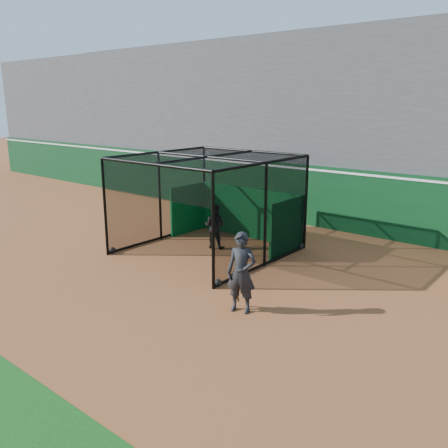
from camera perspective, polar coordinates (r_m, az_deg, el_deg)
The scene contains 6 objects.
ground at distance 14.12m, azimuth -8.28°, elevation -6.45°, with size 120.00×120.00×0.00m, color brown.
outfield_wall at distance 20.24m, azimuth 9.67°, elevation 3.66°, with size 50.00×0.50×2.50m.
grandstand at distance 23.25m, azimuth 14.80°, elevation 12.68°, with size 50.00×7.85×8.95m.
batting_cage at distance 16.00m, azimuth -1.93°, elevation 2.25°, with size 4.81×4.99×3.26m.
batter at distance 16.61m, azimuth -1.16°, elevation -0.27°, with size 0.76×0.59×1.57m, color black.
on_deck_player at distance 11.51m, azimuth 2.11°, elevation -5.89°, with size 0.85×0.69×2.01m.
Camera 1 is at (9.87, -8.77, 4.99)m, focal length 38.00 mm.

